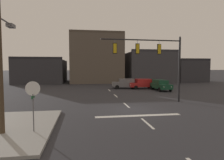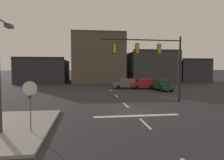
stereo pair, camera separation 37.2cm
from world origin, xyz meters
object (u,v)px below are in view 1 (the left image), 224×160
Objects in this scene: car_lot_farside at (126,83)px; utility_pole at (0,42)px; signal_mast_near_side at (155,56)px; car_lot_nearside at (160,85)px; car_lot_middle at (143,84)px; stop_sign at (33,94)px.

utility_pole is at bearing -118.18° from car_lot_farside.
signal_mast_near_side reaches higher than car_lot_farside.
signal_mast_near_side is at bearing -90.02° from car_lot_farside.
car_lot_middle is at bearing 126.73° from car_lot_nearside.
signal_mast_near_side is 11.45m from car_lot_nearside.
utility_pole reaches higher than stop_sign.
utility_pole is (-15.92, -17.53, 3.98)m from car_lot_nearside.
stop_sign is 23.24m from car_lot_farside.
stop_sign reaches higher than car_lot_farside.
signal_mast_near_side is 13.76m from car_lot_farside.
car_lot_middle is 0.51× the size of utility_pole.
car_lot_farside is at bearing 61.82° from utility_pole.
signal_mast_near_side is 12.76m from stop_sign.
car_lot_nearside and car_lot_middle have the same top height.
stop_sign reaches higher than car_lot_nearside.
car_lot_nearside is at bearing 47.75° from utility_pole.
stop_sign is 0.62× the size of car_lot_farside.
car_lot_farside is (9.71, 21.07, -1.29)m from stop_sign.
signal_mast_near_side is 1.79× the size of car_lot_nearside.
stop_sign is 0.62× the size of car_lot_middle.
car_lot_middle is at bearing 55.32° from utility_pole.
car_lot_middle is 0.99× the size of car_lot_farside.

